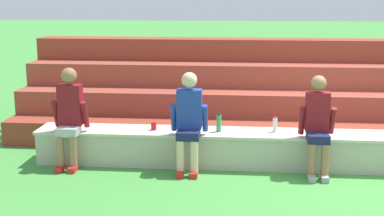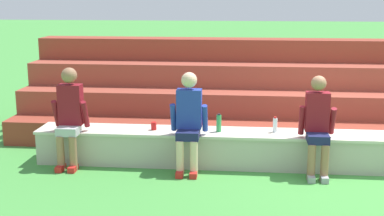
# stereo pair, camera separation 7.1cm
# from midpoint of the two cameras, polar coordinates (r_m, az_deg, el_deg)

# --- Properties ---
(ground_plane) EXTENTS (80.00, 80.00, 0.00)m
(ground_plane) POSITION_cam_midpoint_polar(r_m,az_deg,el_deg) (7.82, 16.42, -6.94)
(ground_plane) COLOR #428E3D
(stone_seating_wall) EXTENTS (9.17, 0.63, 0.51)m
(stone_seating_wall) POSITION_cam_midpoint_polar(r_m,az_deg,el_deg) (8.01, 16.14, -4.41)
(stone_seating_wall) COLOR #B7AF9E
(stone_seating_wall) RESTS_ON ground
(brick_bleachers) EXTENTS (11.01, 2.36, 1.65)m
(brick_bleachers) POSITION_cam_midpoint_polar(r_m,az_deg,el_deg) (9.92, 14.05, 0.98)
(brick_bleachers) COLOR maroon
(brick_bleachers) RESTS_ON ground
(person_far_left) EXTENTS (0.52, 0.53, 1.46)m
(person_far_left) POSITION_cam_midpoint_polar(r_m,az_deg,el_deg) (7.86, -13.38, -0.67)
(person_far_left) COLOR #996B4C
(person_far_left) RESTS_ON ground
(person_left_of_center) EXTENTS (0.53, 0.56, 1.43)m
(person_left_of_center) POSITION_cam_midpoint_polar(r_m,az_deg,el_deg) (7.45, -0.62, -1.23)
(person_left_of_center) COLOR beige
(person_left_of_center) RESTS_ON ground
(person_center) EXTENTS (0.50, 0.58, 1.40)m
(person_center) POSITION_cam_midpoint_polar(r_m,az_deg,el_deg) (7.51, 13.17, -1.63)
(person_center) COLOR #996B4C
(person_center) RESTS_ON ground
(water_bottle_near_left) EXTENTS (0.07, 0.07, 0.23)m
(water_bottle_near_left) POSITION_cam_midpoint_polar(r_m,az_deg,el_deg) (7.82, 8.71, -1.80)
(water_bottle_near_left) COLOR silver
(water_bottle_near_left) RESTS_ON stone_seating_wall
(water_bottle_center_gap) EXTENTS (0.07, 0.07, 0.27)m
(water_bottle_center_gap) POSITION_cam_midpoint_polar(r_m,az_deg,el_deg) (7.75, 2.66, -1.64)
(water_bottle_center_gap) COLOR green
(water_bottle_center_gap) RESTS_ON stone_seating_wall
(plastic_cup_middle) EXTENTS (0.08, 0.08, 0.12)m
(plastic_cup_middle) POSITION_cam_midpoint_polar(r_m,az_deg,el_deg) (7.88, -4.42, -1.96)
(plastic_cup_middle) COLOR red
(plastic_cup_middle) RESTS_ON stone_seating_wall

